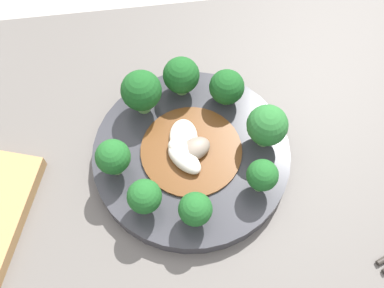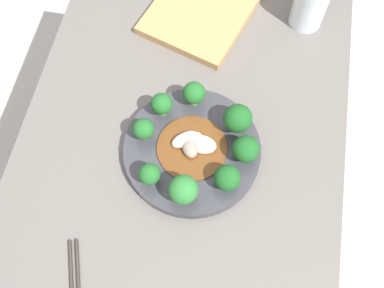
{
  "view_description": "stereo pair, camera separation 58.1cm",
  "coord_description": "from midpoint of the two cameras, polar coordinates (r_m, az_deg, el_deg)",
  "views": [
    {
      "loc": [
        -0.0,
        -0.25,
        1.32
      ],
      "look_at": [
        0.04,
        0.03,
        0.8
      ],
      "focal_mm": 42.0,
      "sensor_mm": 36.0,
      "label": 1
    },
    {
      "loc": [
        0.39,
        0.09,
        1.58
      ],
      "look_at": [
        0.04,
        0.03,
        0.8
      ],
      "focal_mm": 42.0,
      "sensor_mm": 36.0,
      "label": 2
    }
  ],
  "objects": [
    {
      "name": "broccoli_northeast",
      "position": [
        0.68,
        18.13,
        -18.14
      ],
      "size": [
        0.05,
        0.05,
        0.06
      ],
      "color": "#70A356",
      "rests_on": "plate"
    },
    {
      "name": "broccoli_northwest",
      "position": [
        0.69,
        18.97,
        -8.31
      ],
      "size": [
        0.06,
        0.06,
        0.07
      ],
      "color": "#70A356",
      "rests_on": "plate"
    },
    {
      "name": "cutting_board",
      "position": [
        0.87,
        11.24,
        11.67
      ],
      "size": [
        0.34,
        0.29,
        0.02
      ],
      "color": "#AD7F4C",
      "rests_on": "table"
    },
    {
      "name": "ground_plane",
      "position": [
        1.47,
        4.72,
        -17.48
      ],
      "size": [
        8.0,
        8.0,
        0.0
      ],
      "primitive_type": "plane",
      "color": "#B7B2A8"
    },
    {
      "name": "stirfry_center",
      "position": [
        0.69,
        11.52,
        -12.47
      ],
      "size": [
        0.14,
        0.14,
        0.02
      ],
      "color": "#5B3314",
      "rests_on": "plate"
    },
    {
      "name": "broccoli_southwest",
      "position": [
        0.68,
        6.46,
        -5.94
      ],
      "size": [
        0.04,
        0.04,
        0.06
      ],
      "color": "#70A356",
      "rests_on": "plate"
    },
    {
      "name": "broccoli_east",
      "position": [
        0.65,
        11.43,
        -20.91
      ],
      "size": [
        0.05,
        0.05,
        0.07
      ],
      "color": "#70A356",
      "rests_on": "plate"
    },
    {
      "name": "broccoli_north",
      "position": [
        0.69,
        20.55,
        -13.26
      ],
      "size": [
        0.05,
        0.05,
        0.06
      ],
      "color": "#7AAD5B",
      "rests_on": "plate"
    },
    {
      "name": "plate",
      "position": [
        0.71,
        11.25,
        -13.12
      ],
      "size": [
        0.27,
        0.27,
        0.02
      ],
      "color": "#333338",
      "rests_on": "table"
    },
    {
      "name": "broccoli_west",
      "position": [
        0.69,
        11.61,
        -3.95
      ],
      "size": [
        0.05,
        0.05,
        0.06
      ],
      "color": "#70A356",
      "rests_on": "plate"
    },
    {
      "name": "drinking_glass",
      "position": [
        0.88,
        27.05,
        10.46
      ],
      "size": [
        0.07,
        0.07,
        0.12
      ],
      "color": "silver",
      "rests_on": "table"
    },
    {
      "name": "table",
      "position": [
        1.1,
        6.26,
        -15.08
      ],
      "size": [
        1.06,
        0.66,
        0.76
      ],
      "color": "#5B5651",
      "rests_on": "ground_plane"
    },
    {
      "name": "broccoli_south",
      "position": [
        0.66,
        3.71,
        -10.46
      ],
      "size": [
        0.04,
        0.04,
        0.05
      ],
      "color": "#70A356",
      "rests_on": "plate"
    },
    {
      "name": "broccoli_southeast",
      "position": [
        0.64,
        5.39,
        -18.42
      ],
      "size": [
        0.04,
        0.04,
        0.06
      ],
      "color": "#70A356",
      "rests_on": "plate"
    }
  ]
}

